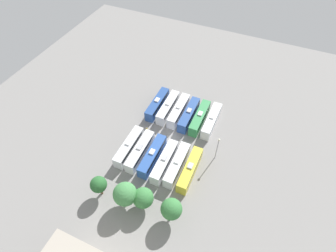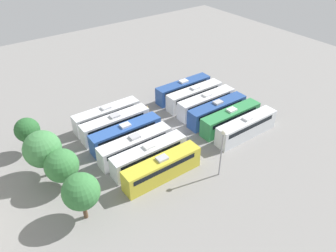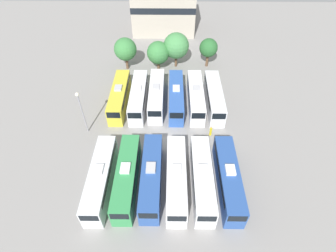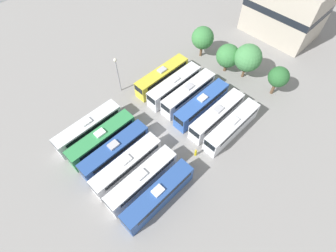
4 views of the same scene
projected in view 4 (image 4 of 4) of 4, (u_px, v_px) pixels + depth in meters
name	position (u px, v px, depth m)	size (l,w,h in m)	color
ground_plane	(161.00, 132.00, 45.29)	(120.21, 120.21, 0.00)	gray
bus_0	(89.00, 128.00, 43.60)	(2.52, 12.02, 3.74)	silver
bus_1	(102.00, 139.00, 42.31)	(2.52, 12.02, 3.74)	#338C4C
bus_2	(115.00, 150.00, 41.04)	(2.52, 12.02, 3.74)	#284C93
bus_3	(127.00, 165.00, 39.58)	(2.52, 12.02, 3.74)	white
bus_4	(142.00, 179.00, 38.20)	(2.52, 12.02, 3.74)	silver
bus_5	(158.00, 195.00, 36.82)	(2.52, 12.02, 3.74)	#284C93
bus_6	(162.00, 76.00, 50.68)	(2.52, 12.02, 3.74)	gold
bus_7	(175.00, 85.00, 49.27)	(2.52, 12.02, 3.74)	silver
bus_8	(189.00, 93.00, 48.16)	(2.52, 12.02, 3.74)	silver
bus_9	(202.00, 104.00, 46.57)	(2.52, 12.02, 3.74)	#2D56A8
bus_10	(217.00, 115.00, 45.14)	(2.52, 12.02, 3.74)	white
bus_11	(232.00, 126.00, 43.77)	(2.52, 12.02, 3.74)	silver
worker_person	(196.00, 152.00, 41.99)	(0.36, 0.36, 1.83)	gold
light_pole	(117.00, 70.00, 46.80)	(0.60, 0.60, 7.79)	gray
tree_0	(203.00, 38.00, 53.53)	(4.58, 4.58, 6.76)	brown
tree_1	(228.00, 56.00, 51.32)	(4.61, 4.61, 6.09)	brown
tree_2	(248.00, 58.00, 49.49)	(5.22, 5.22, 7.36)	brown
tree_3	(279.00, 77.00, 47.26)	(3.77, 3.77, 6.13)	brown
depot_building	(287.00, 7.00, 57.06)	(15.40, 11.17, 12.22)	#B2A899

